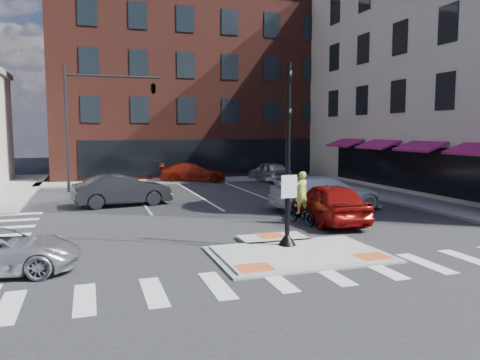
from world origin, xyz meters
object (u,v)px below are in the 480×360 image
object	(u,v)px
bg_car_silver	(269,171)
red_sedan	(329,203)
bg_car_red	(193,173)
cyclist	(301,206)
white_pickup	(326,193)
bg_car_dark	(123,190)

from	to	relation	value
bg_car_silver	red_sedan	bearing A→B (deg)	70.28
bg_car_red	cyclist	distance (m)	17.29
bg_car_silver	cyclist	size ratio (longest dim) A/B	2.01
white_pickup	bg_car_red	distance (m)	14.74
bg_car_dark	bg_car_red	distance (m)	11.50
red_sedan	cyclist	size ratio (longest dim) A/B	2.26
red_sedan	white_pickup	distance (m)	3.35
cyclist	red_sedan	bearing A→B (deg)	168.43
bg_car_dark	bg_car_red	xyz separation A→B (m)	(5.87, 9.89, -0.09)
red_sedan	white_pickup	xyz separation A→B (m)	(1.48, 3.01, -0.02)
white_pickup	bg_car_red	bearing A→B (deg)	15.86
white_pickup	bg_car_silver	world-z (taller)	white_pickup
bg_car_dark	bg_car_silver	world-z (taller)	bg_car_dark
red_sedan	cyclist	bearing A→B (deg)	4.62
white_pickup	bg_car_dark	distance (m)	10.51
bg_car_silver	cyclist	xyz separation A→B (m)	(-4.85, -15.99, -0.01)
white_pickup	cyclist	size ratio (longest dim) A/B	2.58
bg_car_dark	cyclist	distance (m)	10.03
white_pickup	bg_car_dark	bearing A→B (deg)	66.74
white_pickup	cyclist	xyz separation A→B (m)	(-2.76, -2.99, -0.08)
white_pickup	bg_car_silver	size ratio (longest dim) A/B	1.28
red_sedan	bg_car_dark	bearing A→B (deg)	-36.99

